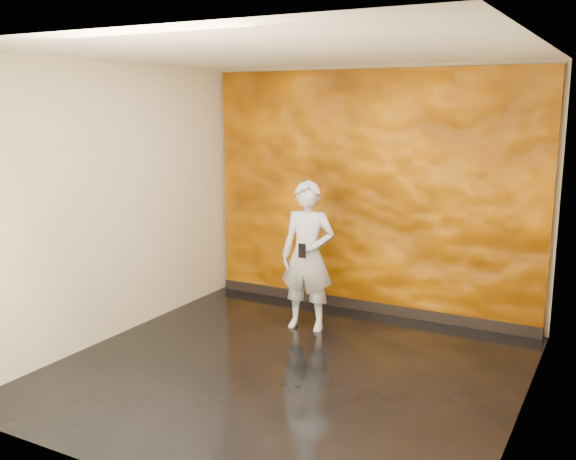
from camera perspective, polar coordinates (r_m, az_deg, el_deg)
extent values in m
cube|color=black|center=(5.98, -0.08, -12.32)|extent=(4.00, 4.00, 0.01)
cube|color=#C4B797|center=(7.37, 7.37, 3.45)|extent=(4.00, 0.02, 2.80)
cube|color=#C4B797|center=(3.97, -14.04, -3.45)|extent=(4.00, 0.02, 2.80)
cube|color=#C4B797|center=(6.75, -15.20, 2.44)|extent=(0.02, 4.00, 2.80)
cube|color=#C4B797|center=(4.96, 20.68, -0.96)|extent=(0.02, 4.00, 2.80)
cube|color=white|center=(5.50, -0.09, 15.56)|extent=(4.00, 4.00, 0.01)
cube|color=orange|center=(7.34, 7.26, 3.26)|extent=(3.90, 0.06, 2.75)
cube|color=black|center=(7.59, 6.90, -6.70)|extent=(3.90, 0.04, 0.12)
imported|color=#979BA5|center=(6.79, 1.75, -2.33)|extent=(0.63, 0.46, 1.59)
cube|color=black|center=(6.53, 1.26, -1.87)|extent=(0.08, 0.02, 0.15)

